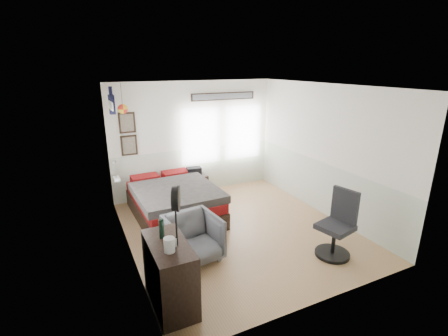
{
  "coord_description": "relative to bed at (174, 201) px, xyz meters",
  "views": [
    {
      "loc": [
        -2.65,
        -4.95,
        3.04
      ],
      "look_at": [
        -0.1,
        0.4,
        1.15
      ],
      "focal_mm": 26.0,
      "sensor_mm": 36.0,
      "label": 1
    }
  ],
  "objects": [
    {
      "name": "armchair",
      "position": [
        -0.17,
        -1.63,
        0.03
      ],
      "size": [
        0.88,
        0.9,
        0.74
      ],
      "primitive_type": "imported",
      "rotation": [
        0.0,
        0.0,
        0.11
      ],
      "color": "#54555C",
      "rests_on": "ground_plane"
    },
    {
      "name": "stand_fan",
      "position": [
        -0.71,
        -2.58,
        1.18
      ],
      "size": [
        0.2,
        0.31,
        0.79
      ],
      "rotation": [
        0.0,
        0.0,
        -0.41
      ],
      "color": "black",
      "rests_on": "dresser"
    },
    {
      "name": "wall_decor",
      "position": [
        -0.17,
        0.87,
        1.76
      ],
      "size": [
        3.55,
        1.32,
        1.44
      ],
      "color": "black",
      "rests_on": "room_shell"
    },
    {
      "name": "kettle",
      "position": [
        -0.84,
        -2.68,
        0.65
      ],
      "size": [
        0.16,
        0.14,
        0.18
      ],
      "rotation": [
        0.0,
        0.0,
        -0.16
      ],
      "color": "silver",
      "rests_on": "dresser"
    },
    {
      "name": "nightstand",
      "position": [
        0.75,
        0.8,
        -0.06
      ],
      "size": [
        0.58,
        0.48,
        0.55
      ],
      "primitive_type": "cube",
      "rotation": [
        0.0,
        0.0,
        0.07
      ],
      "color": "black",
      "rests_on": "ground_plane"
    },
    {
      "name": "room_shell",
      "position": [
        0.85,
        -0.9,
        1.27
      ],
      "size": [
        4.02,
        4.52,
        2.71
      ],
      "color": "white",
      "rests_on": "ground_plane"
    },
    {
      "name": "task_chair",
      "position": [
        2.01,
        -2.53,
        0.12
      ],
      "size": [
        0.6,
        0.6,
        1.13
      ],
      "rotation": [
        0.0,
        0.0,
        0.23
      ],
      "color": "black",
      "rests_on": "ground_plane"
    },
    {
      "name": "bottle",
      "position": [
        -0.84,
        -2.32,
        0.69
      ],
      "size": [
        0.07,
        0.07,
        0.26
      ],
      "primitive_type": "cylinder",
      "color": "black",
      "rests_on": "dresser"
    },
    {
      "name": "bed",
      "position": [
        0.0,
        0.0,
        0.0
      ],
      "size": [
        1.62,
        2.21,
        0.69
      ],
      "rotation": [
        0.0,
        0.0,
        0.03
      ],
      "color": "black",
      "rests_on": "ground_plane"
    },
    {
      "name": "dresser",
      "position": [
        -0.81,
        -2.49,
        0.11
      ],
      "size": [
        0.48,
        1.0,
        0.9
      ],
      "primitive_type": "cube",
      "color": "black",
      "rests_on": "ground_plane"
    },
    {
      "name": "ground_plane",
      "position": [
        0.93,
        -1.08,
        -0.34
      ],
      "size": [
        4.0,
        4.5,
        0.01
      ],
      "primitive_type": "cube",
      "color": "#A5784D"
    },
    {
      "name": "black_bag",
      "position": [
        0.75,
        0.8,
        0.31
      ],
      "size": [
        0.35,
        0.25,
        0.19
      ],
      "primitive_type": "cube",
      "rotation": [
        0.0,
        0.0,
        -0.11
      ],
      "color": "black",
      "rests_on": "nightstand"
    }
  ]
}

